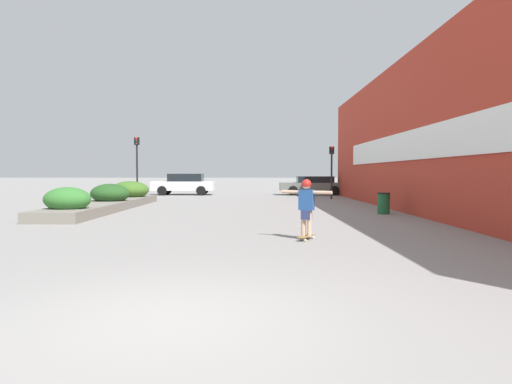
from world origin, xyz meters
TOP-DOWN VIEW (x-y plane):
  - ground_plane at (0.00, 0.00)m, footprint 300.00×300.00m
  - building_wall_right at (7.19, 13.08)m, footprint 0.67×30.41m
  - planter_box at (-5.64, 15.53)m, footprint 1.95×11.71m
  - skateboard at (2.14, 5.99)m, footprint 0.51×0.75m
  - skateboarder at (2.14, 5.99)m, footprint 1.17×0.66m
  - trash_bin at (5.95, 12.92)m, footprint 0.50×0.50m
  - car_leftmost at (5.11, 28.44)m, footprint 4.76×1.85m
  - car_center_left at (-4.35, 28.56)m, footprint 4.50×2.07m
  - traffic_light_left at (-6.17, 22.26)m, footprint 0.28×0.30m
  - traffic_light_right at (5.57, 23.03)m, footprint 0.28×0.30m

SIDE VIEW (x-z plane):
  - ground_plane at x=0.00m, z-range 0.00..0.00m
  - skateboard at x=2.14m, z-range 0.02..0.12m
  - trash_bin at x=5.95m, z-range 0.00..0.84m
  - planter_box at x=-5.64m, z-range -0.15..1.03m
  - car_leftmost at x=5.11m, z-range 0.06..1.43m
  - car_center_left at x=-4.35m, z-range 0.04..1.60m
  - skateboarder at x=2.14m, z-range 0.24..1.61m
  - traffic_light_right at x=5.57m, z-range 0.60..3.83m
  - traffic_light_left at x=-6.17m, z-range 0.66..4.39m
  - building_wall_right at x=7.19m, z-range -0.01..6.34m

